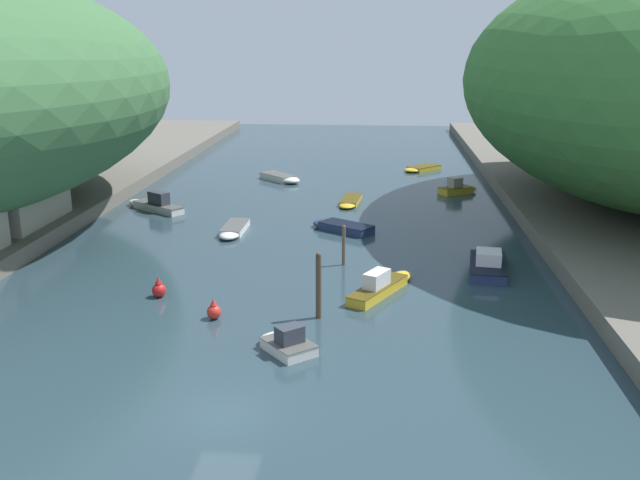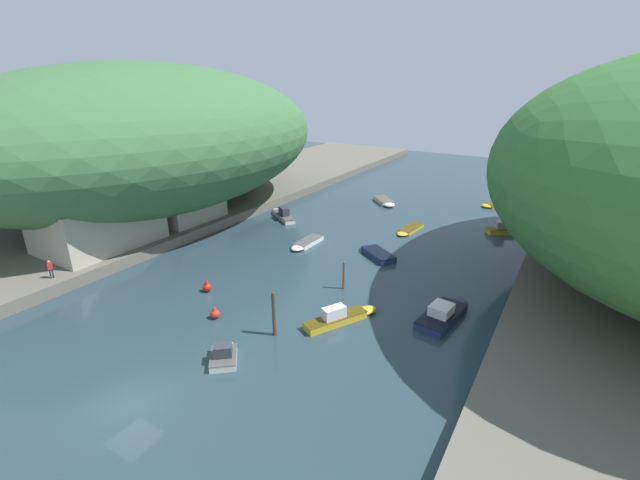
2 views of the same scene
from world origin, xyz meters
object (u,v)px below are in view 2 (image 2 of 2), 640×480
Objects in this scene: boat_mid_channel at (224,354)px; boat_navy_launch at (282,214)px; boat_yellow_tender at (445,312)px; person_on_quay at (50,268)px; boat_cabin_cruiser at (376,253)px; boat_near_quay at (342,316)px; person_by_boathouse at (157,229)px; boathouse_shed at (186,200)px; waterfront_building at (96,209)px; boat_far_right_bank at (409,230)px; channel_buoy_near at (207,287)px; boat_white_cruiser at (496,205)px; boat_moored_right at (503,230)px; boat_far_upstream at (385,202)px; boat_red_skiff at (306,243)px; channel_buoy_far at (215,313)px.

boat_mid_channel is 0.56× the size of boat_navy_launch.
boat_yellow_tender is 33.91m from person_on_quay.
boat_cabin_cruiser is at bearing -29.00° from person_on_quay.
boat_near_quay is 3.73× the size of person_by_boathouse.
boathouse_shed reaches higher than boat_yellow_tender.
waterfront_building is 28.54m from boat_near_quay.
boathouse_shed reaches higher than person_by_boathouse.
boat_far_right_bank is 22.51m from boat_near_quay.
channel_buoy_near is 0.70× the size of person_by_boathouse.
boat_far_right_bank is at bearing 110.53° from boat_white_cruiser.
boat_white_cruiser is at bearing 51.57° from waterfront_building.
boat_mid_channel is 0.51× the size of boat_yellow_tender.
boat_moored_right is at bearing 56.29° from channel_buoy_near.
boat_yellow_tender is at bearing -83.10° from boat_navy_launch.
boat_near_quay reaches higher than boat_far_right_bank.
channel_buoy_near is 0.70× the size of person_on_quay.
boat_moored_right is at bearing -146.05° from boat_far_right_bank.
boat_moored_right is (17.30, -4.35, 0.14)m from boat_far_upstream.
person_by_boathouse reaches higher than boat_red_skiff.
boat_red_skiff is 31.36m from boat_white_cruiser.
boat_mid_channel is 19.99m from person_on_quay.
waterfront_building reaches higher than boat_navy_launch.
channel_buoy_far reaches higher than boat_white_cruiser.
person_on_quay reaches higher than boat_red_skiff.
boat_yellow_tender reaches higher than boat_cabin_cruiser.
boat_red_skiff is 16.44m from person_by_boathouse.
channel_buoy_far is at bearing -59.64° from boat_moored_right.
boat_cabin_cruiser reaches higher than boat_white_cruiser.
waterfront_building is 2.33× the size of boat_red_skiff.
waterfront_building is 35.09m from boat_far_right_bank.
boat_far_right_bank is 0.80× the size of boat_yellow_tender.
boat_yellow_tender is at bearing -7.66° from boathouse_shed.
waterfront_building is at bearing 123.97° from boat_mid_channel.
boathouse_shed is 24.41m from boat_cabin_cruiser.
boat_near_quay is at bearing 127.08° from boat_white_cruiser.
person_by_boathouse is at bearing -164.77° from boat_navy_launch.
boat_navy_launch reaches higher than boat_far_right_bank.
boat_near_quay is 1.03× the size of boat_navy_launch.
person_by_boathouse reaches higher than boat_mid_channel.
boat_far_upstream is 36.83m from channel_buoy_far.
boat_far_upstream is 0.74× the size of boat_yellow_tender.
boat_moored_right is (35.25, 29.19, -4.56)m from waterfront_building.
boat_far_upstream is at bearing 57.95° from boat_mid_channel.
boat_far_right_bank is at bearing -95.44° from boat_moored_right.
boat_mid_channel is 37.81m from boat_moored_right.
waterfront_building reaches higher than person_by_boathouse.
boathouse_shed reaches higher than channel_buoy_far.
person_on_quay is (-13.34, -20.51, 1.85)m from boat_red_skiff.
waterfront_building reaches higher than channel_buoy_far.
boat_yellow_tender is (16.80, -27.23, 0.12)m from boat_far_upstream.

